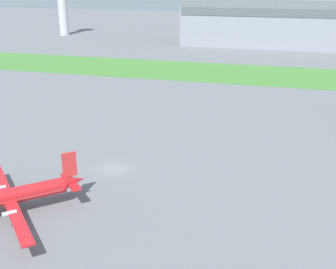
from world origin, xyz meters
name	(u,v)px	position (x,y,z in m)	size (l,w,h in m)	color
ground_plane	(114,169)	(0.00, 0.00, 0.00)	(600.00, 600.00, 0.00)	slate
grass_taxiway_strip	(206,72)	(0.00, 73.45, 0.04)	(360.00, 28.00, 0.08)	#478438
airplane_foreground_turboprop	(8,197)	(-7.06, -16.01, 2.45)	(16.54, 16.99, 6.69)	red
hangar_distant	(261,6)	(10.62, 135.27, 15.39)	(61.50, 32.08, 34.85)	#9399A3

